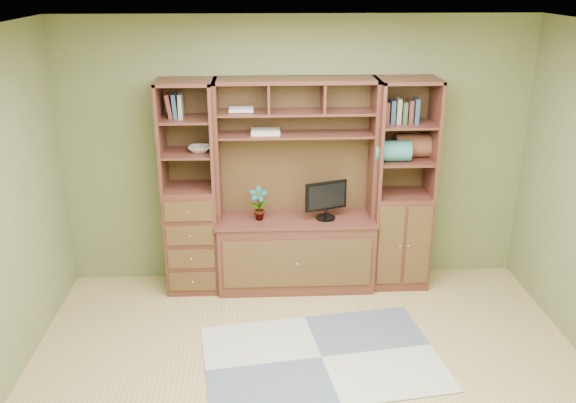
{
  "coord_description": "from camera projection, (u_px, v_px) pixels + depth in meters",
  "views": [
    {
      "loc": [
        -0.36,
        -3.68,
        2.94
      ],
      "look_at": [
        -0.12,
        1.2,
        1.1
      ],
      "focal_mm": 38.0,
      "sensor_mm": 36.0,
      "label": 1
    }
  ],
  "objects": [
    {
      "name": "monitor",
      "position": [
        326.0,
        193.0,
        5.75
      ],
      "size": [
        0.46,
        0.32,
        0.51
      ],
      "primitive_type": "cube",
      "rotation": [
        0.0,
        0.0,
        0.34
      ],
      "color": "black",
      "rests_on": "center_hutch"
    },
    {
      "name": "room",
      "position": [
        315.0,
        237.0,
        4.04
      ],
      "size": [
        4.6,
        4.1,
        2.64
      ],
      "color": "tan",
      "rests_on": "ground"
    },
    {
      "name": "rug",
      "position": [
        322.0,
        358.0,
        4.95
      ],
      "size": [
        2.04,
        1.51,
        0.01
      ],
      "primitive_type": "cube",
      "rotation": [
        0.0,
        0.0,
        0.14
      ],
      "color": "gray",
      "rests_on": "ground"
    },
    {
      "name": "right_tower",
      "position": [
        402.0,
        186.0,
        5.84
      ],
      "size": [
        0.55,
        0.45,
        2.05
      ],
      "primitive_type": "cube",
      "color": "#55271D",
      "rests_on": "ground"
    },
    {
      "name": "blanket_red",
      "position": [
        416.0,
        145.0,
        5.79
      ],
      "size": [
        0.4,
        0.22,
        0.22
      ],
      "primitive_type": "cube",
      "color": "brown",
      "rests_on": "right_tower"
    },
    {
      "name": "magazines",
      "position": [
        265.0,
        132.0,
        5.64
      ],
      "size": [
        0.27,
        0.19,
        0.04
      ],
      "primitive_type": "cube",
      "color": "beige",
      "rests_on": "center_hutch"
    },
    {
      "name": "bowl",
      "position": [
        200.0,
        149.0,
        5.62
      ],
      "size": [
        0.21,
        0.21,
        0.05
      ],
      "primitive_type": "imported",
      "color": "beige",
      "rests_on": "left_tower"
    },
    {
      "name": "blanket_teal",
      "position": [
        392.0,
        151.0,
        5.66
      ],
      "size": [
        0.34,
        0.19,
        0.19
      ],
      "primitive_type": "cube",
      "color": "teal",
      "rests_on": "right_tower"
    },
    {
      "name": "center_hutch",
      "position": [
        296.0,
        189.0,
        5.76
      ],
      "size": [
        1.54,
        0.53,
        2.05
      ],
      "primitive_type": "cube",
      "color": "#55271D",
      "rests_on": "ground"
    },
    {
      "name": "left_tower",
      "position": [
        190.0,
        189.0,
        5.75
      ],
      "size": [
        0.5,
        0.45,
        2.05
      ],
      "primitive_type": "cube",
      "color": "#55271D",
      "rests_on": "ground"
    },
    {
      "name": "orchid",
      "position": [
        259.0,
        203.0,
        5.75
      ],
      "size": [
        0.18,
        0.12,
        0.33
      ],
      "primitive_type": "imported",
      "color": "#AA5A39",
      "rests_on": "center_hutch"
    }
  ]
}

